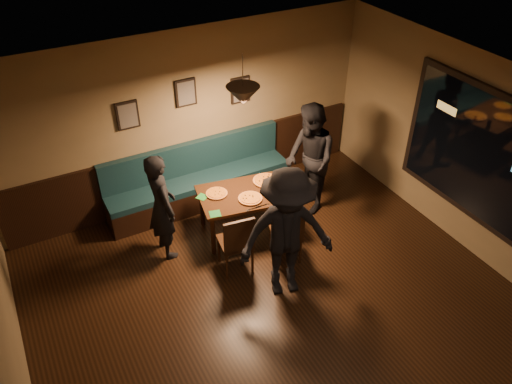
# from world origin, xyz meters

# --- Properties ---
(floor) EXTENTS (7.00, 7.00, 0.00)m
(floor) POSITION_xyz_m (0.00, 0.00, 0.00)
(floor) COLOR black
(floor) RESTS_ON ground
(ceiling) EXTENTS (7.00, 7.00, 0.00)m
(ceiling) POSITION_xyz_m (0.00, 0.00, 2.80)
(ceiling) COLOR silver
(ceiling) RESTS_ON ground
(wall_back) EXTENTS (6.00, 0.00, 6.00)m
(wall_back) POSITION_xyz_m (0.00, 3.50, 1.40)
(wall_back) COLOR #8C704F
(wall_back) RESTS_ON ground
(wall_left) EXTENTS (0.00, 7.00, 7.00)m
(wall_left) POSITION_xyz_m (-3.00, 0.00, 1.40)
(wall_left) COLOR #8C704F
(wall_left) RESTS_ON ground
(wainscot) EXTENTS (5.88, 0.06, 1.00)m
(wainscot) POSITION_xyz_m (0.00, 3.47, 0.50)
(wainscot) COLOR black
(wainscot) RESTS_ON ground
(booth_bench) EXTENTS (3.00, 0.60, 1.00)m
(booth_bench) POSITION_xyz_m (0.00, 3.20, 0.50)
(booth_bench) COLOR #0F232D
(booth_bench) RESTS_ON ground
(window_frame) EXTENTS (0.06, 2.56, 1.86)m
(window_frame) POSITION_xyz_m (2.96, 0.50, 1.50)
(window_frame) COLOR black
(window_frame) RESTS_ON wall_right
(window_glass) EXTENTS (0.00, 2.40, 2.40)m
(window_glass) POSITION_xyz_m (2.93, 0.50, 1.50)
(window_glass) COLOR black
(window_glass) RESTS_ON wall_right
(picture_left) EXTENTS (0.32, 0.04, 0.42)m
(picture_left) POSITION_xyz_m (-0.90, 3.47, 1.70)
(picture_left) COLOR black
(picture_left) RESTS_ON wall_back
(picture_center) EXTENTS (0.32, 0.04, 0.42)m
(picture_center) POSITION_xyz_m (0.00, 3.47, 1.85)
(picture_center) COLOR black
(picture_center) RESTS_ON wall_back
(picture_right) EXTENTS (0.32, 0.04, 0.42)m
(picture_right) POSITION_xyz_m (0.90, 3.47, 1.70)
(picture_right) COLOR black
(picture_right) RESTS_ON wall_back
(pendant_lamp) EXTENTS (0.44, 0.44, 0.25)m
(pendant_lamp) POSITION_xyz_m (0.32, 2.22, 2.25)
(pendant_lamp) COLOR black
(pendant_lamp) RESTS_ON ceiling
(dining_table) EXTENTS (1.45, 1.07, 0.71)m
(dining_table) POSITION_xyz_m (0.32, 2.22, 0.35)
(dining_table) COLOR black
(dining_table) RESTS_ON floor
(chair_near_left) EXTENTS (0.48, 0.48, 0.96)m
(chair_near_left) POSITION_xyz_m (-0.16, 1.59, 0.48)
(chair_near_left) COLOR black
(chair_near_left) RESTS_ON floor
(chair_near_right) EXTENTS (0.50, 0.50, 0.91)m
(chair_near_right) POSITION_xyz_m (0.55, 1.44, 0.46)
(chair_near_right) COLOR black
(chair_near_right) RESTS_ON floor
(diner_left) EXTENTS (0.41, 0.61, 1.62)m
(diner_left) POSITION_xyz_m (-0.89, 2.36, 0.81)
(diner_left) COLOR black
(diner_left) RESTS_ON floor
(diner_right) EXTENTS (0.80, 0.96, 1.80)m
(diner_right) POSITION_xyz_m (1.48, 2.29, 0.90)
(diner_right) COLOR black
(diner_right) RESTS_ON floor
(diner_front) EXTENTS (1.35, 0.99, 1.87)m
(diner_front) POSITION_xyz_m (0.23, 0.92, 0.94)
(diner_front) COLOR black
(diner_front) RESTS_ON floor
(pizza_a) EXTENTS (0.42, 0.42, 0.04)m
(pizza_a) POSITION_xyz_m (-0.05, 2.39, 0.72)
(pizza_a) COLOR orange
(pizza_a) RESTS_ON dining_table
(pizza_b) EXTENTS (0.44, 0.44, 0.04)m
(pizza_b) POSITION_xyz_m (0.32, 2.05, 0.73)
(pizza_b) COLOR gold
(pizza_b) RESTS_ON dining_table
(pizza_c) EXTENTS (0.44, 0.44, 0.04)m
(pizza_c) POSITION_xyz_m (0.73, 2.33, 0.73)
(pizza_c) COLOR orange
(pizza_c) RESTS_ON dining_table
(soda_glass) EXTENTS (0.08, 0.08, 0.16)m
(soda_glass) POSITION_xyz_m (0.86, 1.93, 0.78)
(soda_glass) COLOR black
(soda_glass) RESTS_ON dining_table
(tabasco_bottle) EXTENTS (0.03, 0.03, 0.13)m
(tabasco_bottle) POSITION_xyz_m (0.89, 2.21, 0.77)
(tabasco_bottle) COLOR #A61705
(tabasco_bottle) RESTS_ON dining_table
(napkin_a) EXTENTS (0.20, 0.20, 0.01)m
(napkin_a) POSITION_xyz_m (-0.27, 2.43, 0.71)
(napkin_a) COLOR #1D6E25
(napkin_a) RESTS_ON dining_table
(napkin_b) EXTENTS (0.19, 0.19, 0.01)m
(napkin_b) POSITION_xyz_m (-0.27, 1.98, 0.71)
(napkin_b) COLOR #1B6627
(napkin_b) RESTS_ON dining_table
(cutlery_set) EXTENTS (0.21, 0.03, 0.00)m
(cutlery_set) POSITION_xyz_m (0.32, 1.83, 0.71)
(cutlery_set) COLOR silver
(cutlery_set) RESTS_ON dining_table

